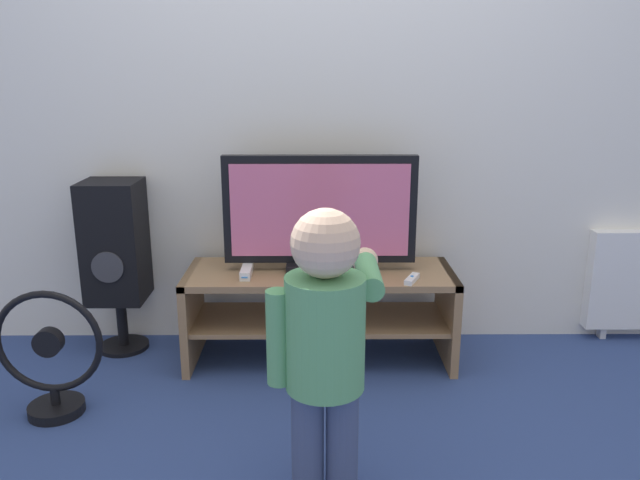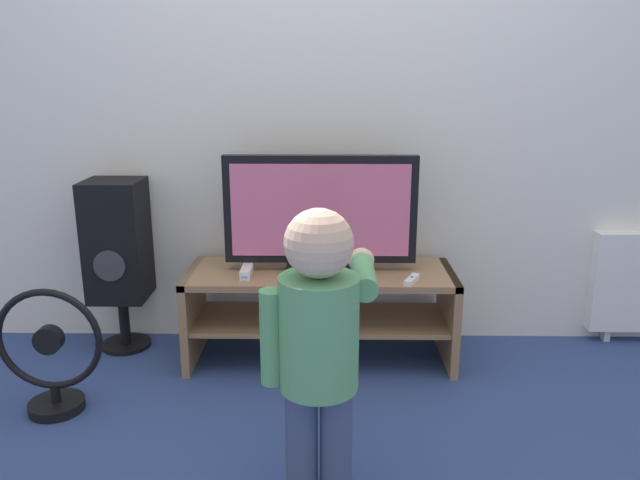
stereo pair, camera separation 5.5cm
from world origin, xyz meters
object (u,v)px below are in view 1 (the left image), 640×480
at_px(floor_fan, 51,360).
at_px(remote_primary, 412,279).
at_px(television, 320,215).
at_px(remote_secondary, 361,274).
at_px(child, 326,334).
at_px(game_console, 247,271).
at_px(speaker_tower, 115,246).

bearing_deg(floor_fan, remote_primary, 12.98).
distance_m(television, remote_secondary, 0.32).
bearing_deg(floor_fan, child, -24.89).
distance_m(game_console, floor_fan, 0.87).
distance_m(remote_secondary, child, 0.92).
bearing_deg(floor_fan, television, 25.50).
height_order(game_console, remote_primary, game_console).
height_order(television, child, television).
bearing_deg(speaker_tower, game_console, -15.35).
relative_size(television, floor_fan, 1.67).
relative_size(remote_primary, speaker_tower, 0.16).
bearing_deg(remote_primary, child, -114.99).
xyz_separation_m(television, child, (0.01, -1.00, -0.14)).
bearing_deg(game_console, floor_fan, -149.62).
xyz_separation_m(television, remote_secondary, (0.18, -0.10, -0.25)).
xyz_separation_m(remote_secondary, speaker_tower, (-1.15, 0.20, 0.08)).
height_order(television, remote_secondary, television).
distance_m(remote_secondary, speaker_tower, 1.17).
xyz_separation_m(remote_secondary, child, (-0.17, -0.90, 0.11)).
bearing_deg(remote_primary, game_console, 172.86).
bearing_deg(speaker_tower, television, -5.78).
bearing_deg(floor_fan, remote_secondary, 18.05).
xyz_separation_m(game_console, remote_primary, (0.73, -0.09, -0.01)).
bearing_deg(child, television, 90.71).
height_order(child, floor_fan, child).
relative_size(television, child, 0.91).
xyz_separation_m(child, speaker_tower, (-0.98, 1.10, -0.03)).
xyz_separation_m(child, floor_fan, (-1.07, 0.50, -0.33)).
relative_size(remote_primary, remote_secondary, 0.99).
bearing_deg(television, remote_secondary, -28.98).
xyz_separation_m(game_console, remote_secondary, (0.51, -0.02, -0.01)).
relative_size(game_console, floor_fan, 0.35).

